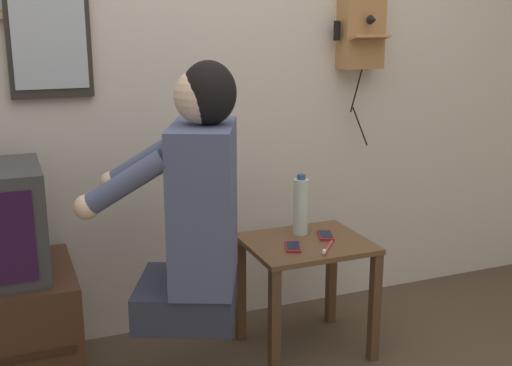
{
  "coord_description": "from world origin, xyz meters",
  "views": [
    {
      "loc": [
        -0.85,
        -1.58,
        1.43
      ],
      "look_at": [
        0.06,
        0.68,
        0.8
      ],
      "focal_mm": 45.0,
      "sensor_mm": 36.0,
      "label": 1
    }
  ],
  "objects_px": {
    "cell_phone_spare": "(326,235)",
    "wall_mirror": "(46,1)",
    "water_bottle": "(301,206)",
    "wall_phone_antique": "(361,25)",
    "cell_phone_held": "(293,247)",
    "person": "(196,204)",
    "toothbrush": "(327,248)"
  },
  "relations": [
    {
      "from": "wall_phone_antique",
      "to": "water_bottle",
      "type": "xyz_separation_m",
      "value": [
        -0.44,
        -0.29,
        -0.76
      ]
    },
    {
      "from": "water_bottle",
      "to": "wall_mirror",
      "type": "bearing_deg",
      "value": 161.35
    },
    {
      "from": "person",
      "to": "wall_mirror",
      "type": "relative_size",
      "value": 1.26
    },
    {
      "from": "person",
      "to": "wall_mirror",
      "type": "bearing_deg",
      "value": 59.39
    },
    {
      "from": "cell_phone_held",
      "to": "water_bottle",
      "type": "relative_size",
      "value": 0.51
    },
    {
      "from": "wall_mirror",
      "to": "water_bottle",
      "type": "relative_size",
      "value": 2.82
    },
    {
      "from": "person",
      "to": "toothbrush",
      "type": "bearing_deg",
      "value": -63.27
    },
    {
      "from": "wall_mirror",
      "to": "toothbrush",
      "type": "relative_size",
      "value": 5.29
    },
    {
      "from": "person",
      "to": "cell_phone_held",
      "type": "relative_size",
      "value": 6.97
    },
    {
      "from": "wall_phone_antique",
      "to": "cell_phone_spare",
      "type": "height_order",
      "value": "wall_phone_antique"
    },
    {
      "from": "water_bottle",
      "to": "toothbrush",
      "type": "relative_size",
      "value": 1.88
    },
    {
      "from": "person",
      "to": "water_bottle",
      "type": "bearing_deg",
      "value": -41.27
    },
    {
      "from": "wall_phone_antique",
      "to": "wall_mirror",
      "type": "height_order",
      "value": "wall_mirror"
    },
    {
      "from": "wall_mirror",
      "to": "water_bottle",
      "type": "bearing_deg",
      "value": -18.65
    },
    {
      "from": "wall_mirror",
      "to": "water_bottle",
      "type": "xyz_separation_m",
      "value": [
        0.97,
        -0.33,
        -0.86
      ]
    },
    {
      "from": "water_bottle",
      "to": "cell_phone_spare",
      "type": "bearing_deg",
      "value": -41.25
    },
    {
      "from": "cell_phone_spare",
      "to": "wall_mirror",
      "type": "bearing_deg",
      "value": 179.84
    },
    {
      "from": "water_bottle",
      "to": "cell_phone_held",
      "type": "bearing_deg",
      "value": -125.0
    },
    {
      "from": "water_bottle",
      "to": "toothbrush",
      "type": "xyz_separation_m",
      "value": [
        0.01,
        -0.23,
        -0.12
      ]
    },
    {
      "from": "person",
      "to": "wall_phone_antique",
      "type": "height_order",
      "value": "wall_phone_antique"
    },
    {
      "from": "person",
      "to": "toothbrush",
      "type": "relative_size",
      "value": 6.66
    },
    {
      "from": "wall_mirror",
      "to": "toothbrush",
      "type": "xyz_separation_m",
      "value": [
        0.98,
        -0.55,
        -0.98
      ]
    },
    {
      "from": "cell_phone_held",
      "to": "water_bottle",
      "type": "xyz_separation_m",
      "value": [
        0.11,
        0.15,
        0.12
      ]
    },
    {
      "from": "person",
      "to": "cell_phone_held",
      "type": "distance_m",
      "value": 0.52
    },
    {
      "from": "person",
      "to": "wall_mirror",
      "type": "height_order",
      "value": "wall_mirror"
    },
    {
      "from": "toothbrush",
      "to": "water_bottle",
      "type": "bearing_deg",
      "value": -47.28
    },
    {
      "from": "wall_phone_antique",
      "to": "wall_mirror",
      "type": "relative_size",
      "value": 1.07
    },
    {
      "from": "wall_mirror",
      "to": "cell_phone_spare",
      "type": "xyz_separation_m",
      "value": [
        1.06,
        -0.4,
        -0.98
      ]
    },
    {
      "from": "person",
      "to": "toothbrush",
      "type": "height_order",
      "value": "person"
    },
    {
      "from": "toothbrush",
      "to": "cell_phone_held",
      "type": "bearing_deg",
      "value": 7.12
    },
    {
      "from": "wall_phone_antique",
      "to": "person",
      "type": "bearing_deg",
      "value": -151.16
    },
    {
      "from": "cell_phone_spare",
      "to": "wall_phone_antique",
      "type": "bearing_deg",
      "value": 66.41
    }
  ]
}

